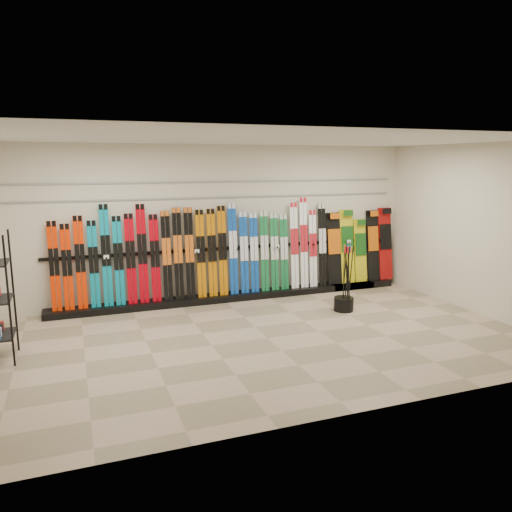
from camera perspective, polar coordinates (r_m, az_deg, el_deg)
name	(u,v)px	position (r m, az deg, el deg)	size (l,w,h in m)	color
floor	(268,338)	(7.79, 1.34, -9.36)	(8.00, 8.00, 0.00)	gray
back_wall	(220,223)	(9.75, -4.11, 3.78)	(8.00, 8.00, 0.00)	beige
right_wall	(479,229)	(9.63, 24.09, 2.78)	(5.00, 5.00, 0.00)	beige
ceiling	(269,139)	(7.32, 1.44, 13.27)	(8.00, 8.00, 0.00)	silver
ski_rack_base	(235,296)	(9.89, -2.38, -4.62)	(8.00, 0.40, 0.12)	black
skis	(201,254)	(9.53, -6.26, 0.24)	(5.36, 0.19, 1.84)	#EF2900
snowboards	(360,247)	(10.98, 11.79, 1.05)	(1.60, 0.24, 1.56)	black
pole_bin	(344,304)	(9.26, 9.99, -5.42)	(0.36, 0.36, 0.25)	black
ski_poles	(347,278)	(9.15, 10.36, -2.49)	(0.24, 0.31, 1.18)	black
slatwall_rail_0	(220,197)	(9.68, -4.11, 6.70)	(7.60, 0.02, 0.03)	gray
slatwall_rail_1	(220,182)	(9.67, -4.14, 8.48)	(7.60, 0.02, 0.03)	gray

